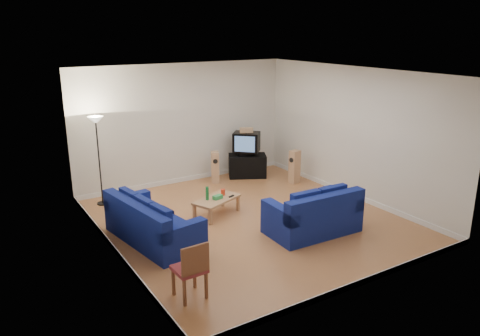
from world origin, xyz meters
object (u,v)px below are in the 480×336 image
sofa_loveseat (314,217)px  sofa_three_seat (151,226)px  tv_stand (247,166)px  coffee_table (217,201)px  television (246,142)px

sofa_loveseat → sofa_three_seat: bearing=157.1°
sofa_loveseat → tv_stand: (0.91, 3.94, -0.04)m
sofa_three_seat → tv_stand: bearing=114.2°
sofa_loveseat → coffee_table: 2.25m
television → tv_stand: bearing=15.2°
coffee_table → television: size_ratio=1.42×
coffee_table → sofa_loveseat: bearing=-56.7°
coffee_table → tv_stand: bearing=43.9°
sofa_three_seat → television: size_ratio=2.77×
sofa_three_seat → sofa_loveseat: sofa_loveseat is taller
sofa_three_seat → television: television is taller
sofa_three_seat → television: 4.70m
sofa_loveseat → television: bearing=79.2°
sofa_three_seat → sofa_loveseat: size_ratio=1.27×
coffee_table → television: (2.11, 2.07, 0.66)m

